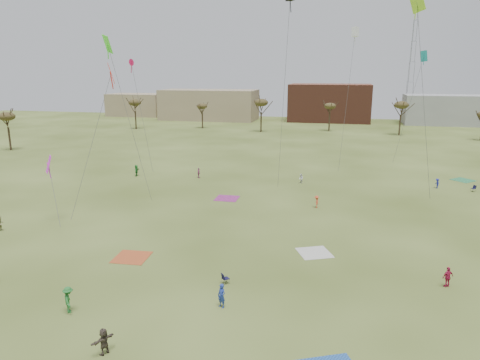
% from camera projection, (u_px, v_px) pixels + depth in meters
% --- Properties ---
extents(ground, '(260.00, 260.00, 0.00)m').
position_uv_depth(ground, '(205.00, 284.00, 34.55)').
color(ground, '#3B4B17').
rests_on(ground, ground).
extents(flyer_near_center, '(1.27, 1.39, 1.87)m').
position_uv_depth(flyer_near_center, '(69.00, 300.00, 30.32)').
color(flyer_near_center, '#25712D').
rests_on(flyer_near_center, ground).
extents(flyer_near_right, '(0.76, 0.67, 1.75)m').
position_uv_depth(flyer_near_right, '(222.00, 296.00, 30.97)').
color(flyer_near_right, '#213798').
rests_on(flyer_near_right, ground).
extents(spectator_fore_a, '(1.03, 0.83, 1.64)m').
position_uv_depth(spectator_fore_a, '(448.00, 277.00, 33.92)').
color(spectator_fore_a, '#B71F4C').
rests_on(spectator_fore_a, ground).
extents(spectator_fore_b, '(0.78, 0.90, 1.60)m').
position_uv_depth(spectator_fore_b, '(0.00, 224.00, 45.85)').
color(spectator_fore_b, '#94915E').
rests_on(spectator_fore_b, ground).
extents(spectator_fore_c, '(1.12, 1.57, 1.64)m').
position_uv_depth(spectator_fore_c, '(104.00, 341.00, 25.85)').
color(spectator_fore_c, '#504439').
rests_on(spectator_fore_c, ground).
extents(flyer_mid_b, '(0.64, 1.01, 1.49)m').
position_uv_depth(flyer_mid_b, '(316.00, 202.00, 53.65)').
color(flyer_mid_b, '#E54D2B').
rests_on(flyer_mid_b, ground).
extents(spectator_mid_d, '(0.77, 0.98, 1.55)m').
position_uv_depth(spectator_mid_d, '(199.00, 173.00, 68.59)').
color(spectator_mid_d, '#9D417C').
rests_on(spectator_mid_d, ground).
extents(spectator_mid_e, '(0.88, 0.88, 1.44)m').
position_uv_depth(spectator_mid_e, '(301.00, 179.00, 65.27)').
color(spectator_mid_e, white).
rests_on(spectator_mid_e, ground).
extents(flyer_far_a, '(0.73, 1.69, 1.76)m').
position_uv_depth(flyer_far_a, '(137.00, 170.00, 69.94)').
color(flyer_far_a, '#2A7E32').
rests_on(flyer_far_a, ground).
extents(flyer_far_c, '(0.71, 0.99, 1.38)m').
position_uv_depth(flyer_far_c, '(437.00, 183.00, 62.61)').
color(flyer_far_c, navy).
rests_on(flyer_far_c, ground).
extents(blanket_red, '(3.16, 3.16, 0.03)m').
position_uv_depth(blanket_red, '(132.00, 257.00, 39.46)').
color(blanket_red, '#C05126').
rests_on(blanket_red, ground).
extents(blanket_cream, '(3.75, 3.75, 0.03)m').
position_uv_depth(blanket_cream, '(314.00, 253.00, 40.43)').
color(blanket_cream, silver).
rests_on(blanket_cream, ground).
extents(blanket_plum, '(2.99, 2.99, 0.03)m').
position_uv_depth(blanket_plum, '(227.00, 198.00, 57.69)').
color(blanket_plum, '#942D7B').
rests_on(blanket_plum, ground).
extents(blanket_olive, '(3.96, 3.96, 0.03)m').
position_uv_depth(blanket_olive, '(463.00, 180.00, 67.26)').
color(blanket_olive, '#2F824E').
rests_on(blanket_olive, ground).
extents(camp_chair_center, '(0.74, 0.74, 0.87)m').
position_uv_depth(camp_chair_center, '(225.00, 280.00, 34.59)').
color(camp_chair_center, '#141233').
rests_on(camp_chair_center, ground).
extents(camp_chair_right, '(0.74, 0.73, 0.87)m').
position_uv_depth(camp_chair_right, '(473.00, 190.00, 60.93)').
color(camp_chair_right, black).
rests_on(camp_chair_right, ground).
extents(kites_aloft, '(47.61, 60.54, 25.04)m').
position_uv_depth(kites_aloft, '(308.00, 28.00, 54.83)').
color(kites_aloft, '#C2144A').
rests_on(kites_aloft, ground).
extents(tree_line, '(117.44, 49.32, 8.91)m').
position_uv_depth(tree_line, '(291.00, 109.00, 108.23)').
color(tree_line, '#3A2B1E').
rests_on(tree_line, ground).
extents(building_tan, '(32.00, 14.00, 10.00)m').
position_uv_depth(building_tan, '(209.00, 105.00, 149.78)').
color(building_tan, '#937F60').
rests_on(building_tan, ground).
extents(building_brick, '(26.00, 16.00, 12.00)m').
position_uv_depth(building_brick, '(330.00, 103.00, 145.37)').
color(building_brick, brown).
rests_on(building_brick, ground).
extents(building_grey, '(24.00, 12.00, 9.00)m').
position_uv_depth(building_grey, '(445.00, 110.00, 136.07)').
color(building_grey, gray).
rests_on(building_grey, ground).
extents(building_tan_west, '(20.00, 12.00, 8.00)m').
position_uv_depth(building_tan_west, '(137.00, 105.00, 163.30)').
color(building_tan_west, '#937F60').
rests_on(building_tan_west, ground).
extents(radio_tower, '(1.51, 1.72, 41.00)m').
position_uv_depth(radio_tower, '(412.00, 61.00, 141.36)').
color(radio_tower, '#9EA3A8').
rests_on(radio_tower, ground).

